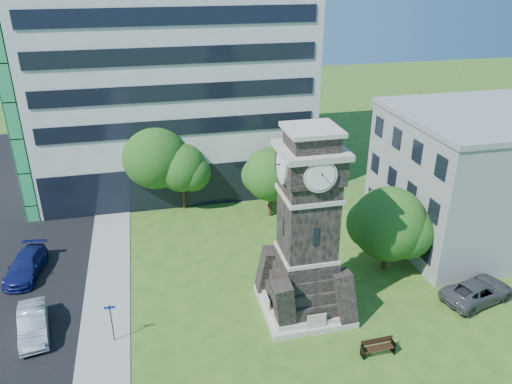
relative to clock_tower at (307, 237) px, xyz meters
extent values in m
plane|color=#305B1A|center=(-3.00, -2.00, -5.28)|extent=(160.00, 160.00, 0.00)
cube|color=gray|center=(-12.50, 3.00, -5.25)|extent=(3.00, 70.00, 0.06)
cube|color=#B4AD9D|center=(0.00, 0.00, -5.08)|extent=(5.40, 5.40, 0.40)
cube|color=#B4AD9D|center=(0.00, 0.00, -4.73)|extent=(4.80, 4.80, 0.30)
cube|color=black|center=(0.00, 0.00, 1.92)|extent=(3.00, 3.00, 6.40)
cube|color=#B4AD9D|center=(0.00, 0.00, -1.08)|extent=(3.25, 3.25, 0.25)
cube|color=#B4AD9D|center=(0.00, 0.00, 2.92)|extent=(3.25, 3.25, 0.25)
cube|color=black|center=(0.00, -1.52, 0.92)|extent=(0.35, 0.08, 1.10)
cube|color=black|center=(0.00, 0.00, 4.72)|extent=(3.30, 3.30, 1.60)
cube|color=#B4AD9D|center=(0.00, 0.00, 5.62)|extent=(3.70, 3.70, 0.35)
cylinder|color=white|center=(0.00, -1.77, 4.72)|extent=(1.56, 0.06, 1.56)
cylinder|color=white|center=(-1.77, 0.00, 4.72)|extent=(0.06, 1.56, 1.56)
cube|color=black|center=(0.00, 0.00, 6.22)|extent=(2.60, 2.60, 0.90)
cube|color=#B4AD9D|center=(0.00, 0.00, 6.82)|extent=(3.00, 3.00, 0.25)
cube|color=silver|center=(-6.00, 24.00, 8.72)|extent=(25.00, 15.00, 28.00)
cube|color=black|center=(-6.00, 16.80, -3.28)|extent=(24.50, 0.80, 4.00)
cube|color=gray|center=(17.00, 6.00, -0.28)|extent=(15.00, 12.00, 10.00)
cube|color=gray|center=(17.00, 6.00, 4.92)|extent=(15.20, 12.20, 0.40)
imported|color=#9C9FA3|center=(-16.61, 1.31, -4.53)|extent=(2.31, 4.73, 1.49)
imported|color=navy|center=(-18.18, 8.10, -4.54)|extent=(2.75, 5.32, 1.48)
imported|color=#4B4C50|center=(11.45, -1.80, -4.56)|extent=(5.60, 3.61, 1.44)
cube|color=black|center=(1.88, -5.02, -4.90)|extent=(0.07, 0.50, 0.77)
cube|color=black|center=(3.75, -5.02, -4.90)|extent=(0.07, 0.50, 0.77)
cube|color=#342311|center=(2.81, -5.02, -4.79)|extent=(1.98, 0.53, 0.04)
cube|color=#342311|center=(2.81, -4.78, -4.48)|extent=(1.98, 0.04, 0.44)
cylinder|color=black|center=(-11.90, -0.47, -3.97)|extent=(0.06, 0.06, 2.61)
cube|color=navy|center=(-11.90, -0.47, -2.82)|extent=(0.63, 0.04, 0.16)
cylinder|color=#332114|center=(-8.30, 17.36, -3.86)|extent=(0.41, 0.41, 2.85)
sphere|color=#2A5419|center=(-8.30, 17.36, -0.38)|extent=(6.02, 6.02, 6.02)
sphere|color=#2A5419|center=(-7.09, 16.76, -0.93)|extent=(4.52, 4.52, 4.52)
sphere|color=#2A5419|center=(-9.35, 18.12, -0.70)|extent=(4.22, 4.22, 4.22)
cylinder|color=#332114|center=(-6.14, 16.24, -4.12)|extent=(0.32, 0.32, 2.33)
sphere|color=#2C5F1C|center=(-6.14, 16.24, -1.28)|extent=(4.34, 4.34, 4.34)
sphere|color=#2C5F1C|center=(-5.27, 15.80, -1.73)|extent=(3.26, 3.26, 3.26)
sphere|color=#2C5F1C|center=(-6.90, 16.78, -1.53)|extent=(3.04, 3.04, 3.04)
cylinder|color=#332114|center=(1.16, 13.07, -4.13)|extent=(0.35, 0.35, 2.29)
sphere|color=#33621D|center=(1.16, 13.07, -1.33)|extent=(4.64, 4.64, 4.64)
sphere|color=#33621D|center=(2.08, 12.60, -1.78)|extent=(3.48, 3.48, 3.48)
sphere|color=#33621D|center=(0.34, 13.65, -1.59)|extent=(3.25, 3.25, 3.25)
cylinder|color=#332114|center=(7.15, 3.08, -4.20)|extent=(0.35, 0.35, 2.15)
sphere|color=#26581A|center=(7.15, 3.08, -1.57)|extent=(5.30, 5.30, 5.30)
sphere|color=#26581A|center=(8.21, 2.55, -1.99)|extent=(3.97, 3.97, 3.97)
sphere|color=#26581A|center=(6.22, 3.74, -1.81)|extent=(3.71, 3.71, 3.71)
camera|label=1|loc=(-8.92, -24.89, 15.22)|focal=35.00mm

